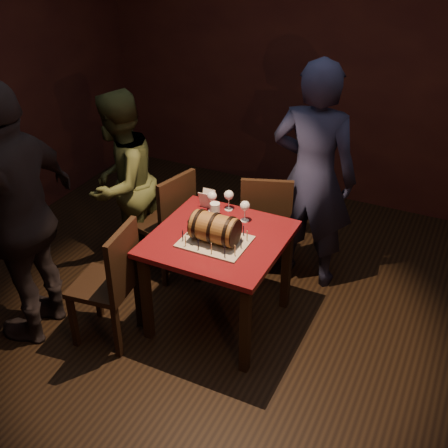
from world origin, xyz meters
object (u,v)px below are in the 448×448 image
(wine_glass_right, at_px, (245,207))
(wine_glass_left, at_px, (212,197))
(barrel_cake, at_px, (215,228))
(chair_left_rear, at_px, (169,219))
(person_back, at_px, (313,177))
(pint_of_ale, at_px, (215,213))
(pub_table, at_px, (219,250))
(person_left_front, at_px, (21,217))
(wine_glass_mid, at_px, (229,196))
(person_left_rear, at_px, (121,183))
(chair_left_front, at_px, (113,279))
(chair_back, at_px, (266,220))

(wine_glass_right, bearing_deg, wine_glass_left, 174.55)
(barrel_cake, distance_m, wine_glass_right, 0.36)
(chair_left_rear, distance_m, person_back, 1.19)
(barrel_cake, xyz_separation_m, pint_of_ale, (-0.12, 0.25, -0.04))
(pub_table, distance_m, pint_of_ale, 0.27)
(barrel_cake, xyz_separation_m, wine_glass_right, (0.06, 0.35, 0.01))
(chair_left_rear, bearing_deg, pub_table, -30.76)
(person_back, xyz_separation_m, person_left_front, (-1.55, -1.46, 0.02))
(wine_glass_mid, height_order, person_left_rear, person_left_rear)
(pub_table, bearing_deg, barrel_cake, -82.46)
(barrel_cake, bearing_deg, wine_glass_right, 79.61)
(person_back, bearing_deg, wine_glass_left, 41.17)
(pub_table, bearing_deg, wine_glass_left, 124.27)
(person_left_rear, bearing_deg, barrel_cake, 63.82)
(wine_glass_right, bearing_deg, pint_of_ale, -150.93)
(chair_left_front, bearing_deg, person_back, 53.89)
(wine_glass_right, relative_size, person_left_front, 0.09)
(person_back, distance_m, person_left_rear, 1.54)
(person_left_rear, height_order, person_left_front, person_left_front)
(chair_back, xyz_separation_m, chair_left_rear, (-0.71, -0.33, 0.00))
(wine_glass_left, bearing_deg, chair_left_front, -115.19)
(wine_glass_left, distance_m, wine_glass_right, 0.28)
(person_back, bearing_deg, person_left_rear, 17.53)
(pint_of_ale, distance_m, person_left_front, 1.32)
(chair_back, xyz_separation_m, person_left_rear, (-1.13, -0.36, 0.24))
(wine_glass_mid, xyz_separation_m, chair_left_front, (-0.47, -0.85, -0.34))
(barrel_cake, xyz_separation_m, person_left_rear, (-1.07, 0.43, -0.10))
(chair_back, height_order, person_left_rear, person_left_rear)
(chair_back, bearing_deg, wine_glass_mid, -116.75)
(pub_table, distance_m, chair_back, 0.72)
(chair_left_rear, xyz_separation_m, person_left_rear, (-0.42, -0.03, 0.24))
(chair_back, distance_m, person_left_front, 1.86)
(wine_glass_right, relative_size, chair_left_rear, 0.17)
(chair_left_rear, height_order, person_left_front, person_left_front)
(chair_left_rear, height_order, chair_left_front, same)
(wine_glass_mid, relative_size, person_back, 0.09)
(barrel_cake, xyz_separation_m, chair_left_front, (-0.58, -0.41, -0.34))
(chair_left_rear, bearing_deg, barrel_cake, -35.30)
(pub_table, height_order, chair_left_front, chair_left_front)
(wine_glass_mid, bearing_deg, person_back, 43.55)
(wine_glass_left, bearing_deg, pint_of_ale, -55.21)
(chair_left_front, relative_size, person_back, 0.51)
(pub_table, relative_size, person_back, 0.49)
(wine_glass_mid, bearing_deg, chair_back, 63.25)
(wine_glass_left, bearing_deg, wine_glass_mid, 33.93)
(chair_left_rear, bearing_deg, person_left_rear, -176.10)
(person_back, bearing_deg, person_left_front, 42.46)
(pub_table, bearing_deg, person_back, 64.85)
(barrel_cake, bearing_deg, chair_back, 85.51)
(chair_back, bearing_deg, person_left_rear, -162.52)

